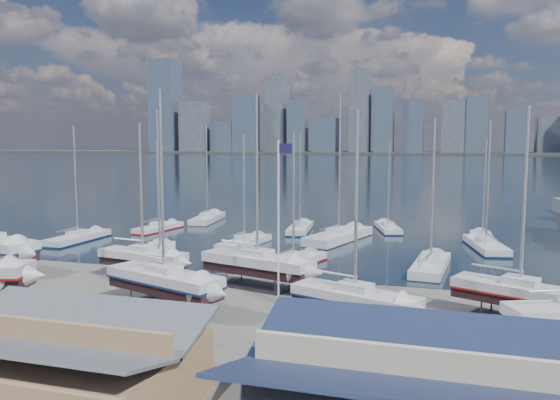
% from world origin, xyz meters
% --- Properties ---
extents(ground, '(1400.00, 1400.00, 0.00)m').
position_xyz_m(ground, '(0.00, -10.00, 0.00)').
color(ground, '#605E59').
rests_on(ground, ground).
extents(water, '(1400.00, 600.00, 0.40)m').
position_xyz_m(water, '(0.00, 300.00, -0.15)').
color(water, '#1B2A3E').
rests_on(water, ground).
extents(far_shore, '(1400.00, 80.00, 2.20)m').
position_xyz_m(far_shore, '(0.00, 560.00, 1.10)').
color(far_shore, '#2D332D').
rests_on(far_shore, ground).
extents(skyline, '(639.14, 43.80, 107.69)m').
position_xyz_m(skyline, '(-7.83, 553.76, 39.09)').
color(skyline, '#475166').
rests_on(skyline, far_shore).
extents(shed_grey, '(12.60, 8.40, 4.17)m').
position_xyz_m(shed_grey, '(0.00, -26.00, 2.15)').
color(shed_grey, '#8C6B4C').
rests_on(shed_grey, ground).
extents(sailboat_cradle_2, '(8.54, 3.50, 13.72)m').
position_xyz_m(sailboat_cradle_2, '(-8.73, -3.83, 1.96)').
color(sailboat_cradle_2, '#2D2D33').
rests_on(sailboat_cradle_2, ground).
extents(sailboat_cradle_3, '(10.14, 5.78, 15.82)m').
position_xyz_m(sailboat_cradle_3, '(-2.68, -11.08, 2.06)').
color(sailboat_cradle_3, '#2D2D33').
rests_on(sailboat_cradle_3, ground).
extents(sailboat_cradle_4, '(10.16, 5.26, 15.98)m').
position_xyz_m(sailboat_cradle_4, '(2.01, -3.81, 2.07)').
color(sailboat_cradle_4, '#2D2D33').
rests_on(sailboat_cradle_4, ground).
extents(sailboat_cradle_5, '(8.95, 5.24, 14.13)m').
position_xyz_m(sailboat_cradle_5, '(11.35, -11.58, 1.97)').
color(sailboat_cradle_5, '#2D2D33').
rests_on(sailboat_cradle_5, ground).
extents(sailboat_cradle_6, '(9.11, 5.88, 14.46)m').
position_xyz_m(sailboat_cradle_6, '(21.77, -7.02, 1.99)').
color(sailboat_cradle_6, '#2D2D33').
rests_on(sailboat_cradle_6, ground).
extents(sailboat_moored_0, '(2.92, 9.90, 14.73)m').
position_xyz_m(sailboat_moored_0, '(-25.98, 10.01, 0.31)').
color(sailboat_moored_0, black).
rests_on(sailboat_moored_0, water).
extents(sailboat_moored_1, '(3.66, 8.89, 12.90)m').
position_xyz_m(sailboat_moored_1, '(-20.67, 20.22, 0.31)').
color(sailboat_moored_1, black).
rests_on(sailboat_moored_1, water).
extents(sailboat_moored_2, '(4.17, 10.59, 15.57)m').
position_xyz_m(sailboat_moored_2, '(-17.78, 30.09, 0.32)').
color(sailboat_moored_2, black).
rests_on(sailboat_moored_2, water).
extents(sailboat_moored_3, '(7.60, 11.01, 16.16)m').
position_xyz_m(sailboat_moored_3, '(-11.16, 3.58, 0.31)').
color(sailboat_moored_3, black).
rests_on(sailboat_moored_3, water).
extents(sailboat_moored_4, '(4.10, 9.30, 13.58)m').
position_xyz_m(sailboat_moored_4, '(-5.46, 13.13, 0.32)').
color(sailboat_moored_4, black).
rests_on(sailboat_moored_4, water).
extents(sailboat_moored_5, '(3.77, 9.68, 14.10)m').
position_xyz_m(sailboat_moored_5, '(-1.84, 25.08, 0.31)').
color(sailboat_moored_5, black).
rests_on(sailboat_moored_5, water).
extents(sailboat_moored_6, '(5.11, 9.51, 13.69)m').
position_xyz_m(sailboat_moored_6, '(2.82, 4.60, 0.31)').
color(sailboat_moored_6, black).
rests_on(sailboat_moored_6, water).
extents(sailboat_moored_7, '(6.87, 12.95, 18.84)m').
position_xyz_m(sailboat_moored_7, '(4.50, 19.61, 0.33)').
color(sailboat_moored_7, black).
rests_on(sailboat_moored_7, water).
extents(sailboat_moored_8, '(4.71, 8.99, 12.94)m').
position_xyz_m(sailboat_moored_8, '(9.55, 29.18, 0.31)').
color(sailboat_moored_8, black).
rests_on(sailboat_moored_8, water).
extents(sailboat_moored_9, '(3.74, 10.17, 15.02)m').
position_xyz_m(sailboat_moored_9, '(15.71, 6.70, 0.32)').
color(sailboat_moored_9, black).
rests_on(sailboat_moored_9, water).
extents(sailboat_moored_10, '(4.75, 10.56, 15.26)m').
position_xyz_m(sailboat_moored_10, '(21.44, 18.99, 0.31)').
color(sailboat_moored_10, black).
rests_on(sailboat_moored_10, water).
extents(sailboat_moored_11, '(2.66, 8.77, 13.03)m').
position_xyz_m(sailboat_moored_11, '(21.42, 24.02, 0.31)').
color(sailboat_moored_11, black).
rests_on(sailboat_moored_11, water).
extents(car_c, '(4.13, 6.12, 1.56)m').
position_xyz_m(car_c, '(3.18, -22.08, 0.78)').
color(car_c, gray).
rests_on(car_c, ground).
extents(car_d, '(2.68, 5.29, 1.47)m').
position_xyz_m(car_d, '(2.22, -19.76, 0.74)').
color(car_d, gray).
rests_on(car_d, ground).
extents(flagpole, '(1.08, 0.12, 12.25)m').
position_xyz_m(flagpole, '(5.19, -8.00, 7.07)').
color(flagpole, white).
rests_on(flagpole, ground).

